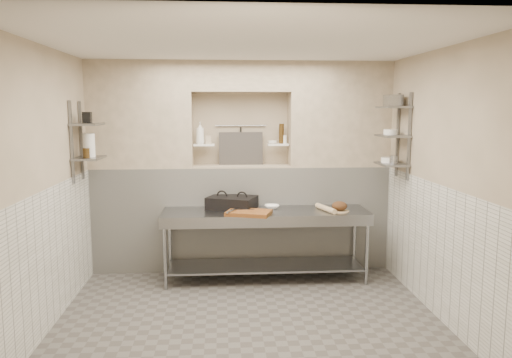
{
  "coord_description": "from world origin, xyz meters",
  "views": [
    {
      "loc": [
        -0.27,
        -4.98,
        2.18
      ],
      "look_at": [
        0.14,
        0.9,
        1.35
      ],
      "focal_mm": 35.0,
      "sensor_mm": 36.0,
      "label": 1
    }
  ],
  "objects": [
    {
      "name": "utensil_rail",
      "position": [
        0.0,
        1.92,
        1.95
      ],
      "size": [
        0.7,
        0.02,
        0.02
      ],
      "primitive_type": "cylinder",
      "rotation": [
        0.0,
        1.57,
        0.0
      ],
      "color": "gray",
      "rests_on": "wall_back"
    },
    {
      "name": "box_left_upper",
      "position": [
        -1.84,
        1.05,
        2.08
      ],
      "size": [
        0.1,
        0.1,
        0.13
      ],
      "primitive_type": "cube",
      "rotation": [
        0.0,
        0.0,
        0.03
      ],
      "color": "black",
      "rests_on": "wall_shelf_left_upper"
    },
    {
      "name": "basket_right",
      "position": [
        1.84,
        1.08,
        2.28
      ],
      "size": [
        0.19,
        0.23,
        0.14
      ],
      "primitive_type": "cube",
      "rotation": [
        0.0,
        0.0,
        0.05
      ],
      "color": "gray",
      "rests_on": "wall_shelf_right_upper"
    },
    {
      "name": "backwall_header",
      "position": [
        0.0,
        1.75,
        2.6
      ],
      "size": [
        1.3,
        0.4,
        0.4
      ],
      "primitive_type": "cube",
      "color": "tan",
      "rests_on": "backwall_lower"
    },
    {
      "name": "rolling_pin",
      "position": [
        1.04,
        1.12,
        0.93
      ],
      "size": [
        0.2,
        0.44,
        0.07
      ],
      "primitive_type": "cylinder",
      "rotation": [
        1.57,
        0.0,
        0.3
      ],
      "color": "#D1B97D",
      "rests_on": "prep_table"
    },
    {
      "name": "wall_back",
      "position": [
        0.0,
        2.0,
        1.4
      ],
      "size": [
        4.0,
        0.1,
        2.8
      ],
      "primitive_type": "cube",
      "color": "tan",
      "rests_on": "ground"
    },
    {
      "name": "wall_left",
      "position": [
        -2.05,
        0.0,
        1.4
      ],
      "size": [
        0.1,
        3.9,
        2.8
      ],
      "primitive_type": "cube",
      "color": "tan",
      "rests_on": "ground"
    },
    {
      "name": "splash_panel",
      "position": [
        0.0,
        1.85,
        1.64
      ],
      "size": [
        0.6,
        0.08,
        0.45
      ],
      "primitive_type": "cube",
      "rotation": [
        -0.14,
        0.0,
        0.0
      ],
      "color": "#383330",
      "rests_on": "alcove_sill"
    },
    {
      "name": "alcove_sill",
      "position": [
        0.0,
        1.75,
        1.41
      ],
      "size": [
        1.3,
        0.4,
        0.02
      ],
      "primitive_type": "cube",
      "color": "tan",
      "rests_on": "backwall_lower"
    },
    {
      "name": "wainscot_right",
      "position": [
        1.99,
        0.0,
        0.7
      ],
      "size": [
        0.02,
        3.9,
        1.4
      ],
      "primitive_type": "cube",
      "color": "silver",
      "rests_on": "floor"
    },
    {
      "name": "jar_alcove",
      "position": [
        -0.44,
        1.76,
        1.77
      ],
      "size": [
        0.07,
        0.07,
        0.11
      ],
      "primitive_type": "cube",
      "color": "tan",
      "rests_on": "alcove_shelf_left"
    },
    {
      "name": "condiment_c",
      "position": [
        0.59,
        1.77,
        1.77
      ],
      "size": [
        0.06,
        0.06,
        0.11
      ],
      "primitive_type": "cylinder",
      "color": "white",
      "rests_on": "alcove_shelf_right"
    },
    {
      "name": "shelf_rail_right_b",
      "position": [
        1.98,
        0.85,
        1.85
      ],
      "size": [
        0.03,
        0.03,
        1.05
      ],
      "primitive_type": "cube",
      "color": "slate",
      "rests_on": "wall_right"
    },
    {
      "name": "wall_shelf_right_mid",
      "position": [
        1.84,
        1.05,
        1.85
      ],
      "size": [
        0.3,
        0.5,
        0.02
      ],
      "primitive_type": "cube",
      "color": "slate",
      "rests_on": "wall_right"
    },
    {
      "name": "backwall_pillar_left",
      "position": [
        -1.33,
        1.75,
        2.1
      ],
      "size": [
        1.35,
        0.4,
        1.4
      ],
      "primitive_type": "cube",
      "color": "tan",
      "rests_on": "backwall_lower"
    },
    {
      "name": "backwall_lower",
      "position": [
        0.0,
        1.75,
        0.7
      ],
      "size": [
        4.0,
        0.4,
        1.4
      ],
      "primitive_type": "cube",
      "color": "silver",
      "rests_on": "floor"
    },
    {
      "name": "jar_left",
      "position": [
        -1.84,
        0.94,
        1.67
      ],
      "size": [
        0.08,
        0.08,
        0.12
      ],
      "primitive_type": "cylinder",
      "color": "#34220C",
      "rests_on": "wall_shelf_left_lower"
    },
    {
      "name": "mixing_bowl",
      "position": [
        0.38,
        1.33,
        0.92
      ],
      "size": [
        0.21,
        0.21,
        0.05
      ],
      "primitive_type": "imported",
      "rotation": [
        0.0,
        0.0,
        -0.1
      ],
      "color": "white",
      "rests_on": "prep_table"
    },
    {
      "name": "bowl_alcove",
      "position": [
        0.42,
        1.75,
        1.73
      ],
      "size": [
        0.15,
        0.15,
        0.04
      ],
      "primitive_type": "imported",
      "rotation": [
        0.0,
        0.0,
        -0.3
      ],
      "color": "white",
      "rests_on": "alcove_shelf_right"
    },
    {
      "name": "wall_shelf_left_upper",
      "position": [
        -1.84,
        1.05,
        2.0
      ],
      "size": [
        0.3,
        0.5,
        0.03
      ],
      "primitive_type": "cube",
      "color": "slate",
      "rests_on": "wall_left"
    },
    {
      "name": "wall_shelf_left_lower",
      "position": [
        -1.84,
        1.05,
        1.6
      ],
      "size": [
        0.3,
        0.5,
        0.02
      ],
      "primitive_type": "cube",
      "color": "slate",
      "rests_on": "wall_left"
    },
    {
      "name": "condiment_b",
      "position": [
        0.55,
        1.79,
        1.85
      ],
      "size": [
        0.07,
        0.07,
        0.27
      ],
      "primitive_type": "cylinder",
      "color": "#34220C",
      "rests_on": "alcove_shelf_right"
    },
    {
      "name": "floor",
      "position": [
        0.0,
        0.0,
        -0.05
      ],
      "size": [
        4.0,
        3.9,
        0.1
      ],
      "primitive_type": "cube",
      "color": "#46423E",
      "rests_on": "ground"
    },
    {
      "name": "shelf_rail_left_a",
      "position": [
        -1.98,
        1.25,
        1.8
      ],
      "size": [
        0.03,
        0.03,
        0.95
      ],
      "primitive_type": "cube",
      "color": "slate",
      "rests_on": "wall_left"
    },
    {
      "name": "wainscot_left",
      "position": [
        -1.99,
        0.0,
        0.7
      ],
      "size": [
        0.02,
        3.9,
        1.4
      ],
      "primitive_type": "cube",
      "color": "silver",
      "rests_on": "floor"
    },
    {
      "name": "prep_table",
      "position": [
        0.28,
        1.18,
        0.64
      ],
      "size": [
        2.6,
        0.7,
        0.9
      ],
      "color": "gray",
      "rests_on": "floor"
    },
    {
      "name": "bread_board",
      "position": [
        1.2,
        1.08,
        0.91
      ],
      "size": [
        0.24,
        0.24,
        0.01
      ],
      "primitive_type": "cylinder",
      "color": "#D1B97D",
      "rests_on": "prep_table"
    },
    {
      "name": "bottle_soap",
      "position": [
        -0.55,
        1.74,
        1.86
      ],
      "size": [
        0.12,
        0.12,
        0.29
      ],
      "primitive_type": "imported",
      "rotation": [
        0.0,
        0.0,
        -0.08
      ],
      "color": "white",
      "rests_on": "alcove_shelf_left"
    },
    {
      "name": "wall_right",
      "position": [
        2.05,
        0.0,
        1.4
      ],
      "size": [
        0.1,
        3.9,
        2.8
      ],
      "primitive_type": "cube",
      "color": "tan",
      "rests_on": "ground"
    },
    {
      "name": "tongs",
      "position": [
        -0.14,
        0.97,
        0.96
      ],
      "size": [
        0.16,
        0.26,
        0.03
      ],
      "primitive_type": "cylinder",
      "rotation": [
        1.57,
        0.0,
        -0.53
      ],
      "color": "gray",
      "rests_on": "cutting_board"
    },
    {
      "name": "alcove_shelf_right",
      "position": [
        0.5,
        1.75,
        1.7
      ],
      "size": [
        0.28,
        0.16,
        0.02
      ],
      "primitive_type": "cube",
      "color": "white",
      "rests_on": "backwall_lower"
    },
    {
      "name": "hanging_steel",
      "position": [
        0.0,
        1.9,
        1.78
      ],
      "size": [
        0.02,
        0.02,
        0.3
      ],
      "primitive_type": "cylinder",
      "color": "black",
      "rests_on": "utensil_rail"
    },
    {
      "name": "shelf_rail_right_a",
      "position": [
        1.98,
        1.25,
        1.85
      ],
      "size": [
        0.03,
        0.03,
        1.05
      ],
      "primitive_type": "cube",
      "color": "slate",
      "rests_on": "wall_right"
    },
    {
      "name": "shelf_rail_left_b",
      "position": [
        -1.98,
        0.85,
        1.8
      ],
      "size": [
        0.03,
        0.03,
        0.95
      ],
      "primitive_type": "cube",
      "color": "slate",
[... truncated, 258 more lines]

